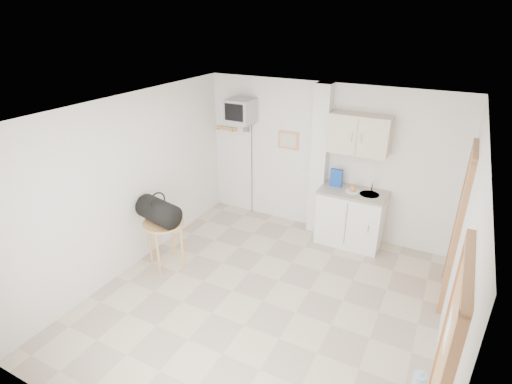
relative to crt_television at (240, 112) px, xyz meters
The scene contains 6 objects.
ground 3.15m from the crt_television, 54.36° to the right, with size 4.50×4.50×0.00m, color #C2B799.
room_envelope 2.60m from the crt_television, 48.84° to the right, with size 4.24×4.54×2.55m.
kitchenette 2.32m from the crt_television, ahead, with size 1.03×0.58×2.10m.
crt_television is the anchor object (origin of this frame).
round_table 2.34m from the crt_television, 95.94° to the right, with size 0.59×0.59×0.72m.
duffel_bag 2.22m from the crt_television, 97.06° to the right, with size 0.69×0.48×0.47m.
Camera 1 is at (1.86, -3.74, 3.47)m, focal length 28.00 mm.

